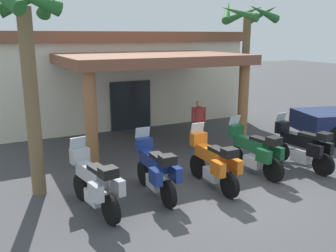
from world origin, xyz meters
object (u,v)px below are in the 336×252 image
(motel_building, at_px, (108,74))
(pedestrian, at_px, (198,120))
(motorcycle_green, at_px, (254,151))
(motorcycle_blue, at_px, (156,170))
(motorcycle_orange, at_px, (213,162))
(palm_tree_near_portico, at_px, (246,33))
(motorcycle_silver, at_px, (95,183))
(motorcycle_black, at_px, (302,147))
(palm_tree_roadside, at_px, (26,44))

(motel_building, relative_size, pedestrian, 7.22)
(motel_building, relative_size, motorcycle_green, 5.49)
(motorcycle_blue, relative_size, motorcycle_orange, 1.00)
(motorcycle_orange, xyz_separation_m, motorcycle_green, (1.61, 0.36, 0.00))
(motel_building, height_order, motorcycle_blue, motel_building)
(motorcycle_green, height_order, pedestrian, pedestrian)
(motorcycle_orange, height_order, palm_tree_near_portico, palm_tree_near_portico)
(motorcycle_blue, bearing_deg, motorcycle_green, -87.04)
(motorcycle_orange, height_order, pedestrian, pedestrian)
(motorcycle_blue, relative_size, palm_tree_near_portico, 0.39)
(motorcycle_silver, bearing_deg, motorcycle_blue, -93.46)
(motorcycle_orange, distance_m, palm_tree_near_portico, 8.32)
(motel_building, xyz_separation_m, motorcycle_silver, (-3.25, -10.01, -1.42))
(pedestrian, bearing_deg, motorcycle_orange, -171.32)
(motorcycle_silver, relative_size, motorcycle_orange, 0.99)
(motorcycle_green, relative_size, palm_tree_near_portico, 0.39)
(motorcycle_green, relative_size, motorcycle_black, 1.00)
(motorcycle_blue, distance_m, motorcycle_green, 3.23)
(motel_building, xyz_separation_m, motorcycle_black, (3.19, -9.83, -1.42))
(motorcycle_orange, bearing_deg, motel_building, -1.92)
(motorcycle_black, xyz_separation_m, palm_tree_near_portico, (1.84, 5.56, 3.40))
(motel_building, distance_m, palm_tree_near_portico, 6.89)
(motorcycle_silver, bearing_deg, motel_building, -29.53)
(pedestrian, bearing_deg, palm_tree_roadside, 141.81)
(motorcycle_silver, xyz_separation_m, motorcycle_orange, (3.22, 0.07, 0.00))
(motorcycle_orange, height_order, motorcycle_black, same)
(motorcycle_silver, xyz_separation_m, motorcycle_green, (4.83, 0.43, 0.00))
(motel_building, height_order, palm_tree_near_portico, palm_tree_near_portico)
(motorcycle_silver, distance_m, palm_tree_near_portico, 10.63)
(motorcycle_green, xyz_separation_m, palm_tree_near_portico, (3.45, 5.31, 3.40))
(palm_tree_near_portico, bearing_deg, motorcycle_silver, -145.26)
(motorcycle_orange, distance_m, motorcycle_black, 3.22)
(motorcycle_blue, relative_size, palm_tree_roadside, 0.42)
(motorcycle_silver, height_order, palm_tree_roadside, palm_tree_roadside)
(motel_building, relative_size, palm_tree_roadside, 2.27)
(motorcycle_orange, bearing_deg, motorcycle_silver, 89.56)
(palm_tree_near_portico, bearing_deg, motorcycle_black, -108.34)
(motorcycle_silver, xyz_separation_m, palm_tree_near_portico, (8.28, 5.74, 3.40))
(motel_building, bearing_deg, motorcycle_orange, -92.03)
(motorcycle_blue, height_order, motorcycle_black, same)
(palm_tree_near_portico, bearing_deg, palm_tree_roadside, -156.22)
(motorcycle_green, bearing_deg, motorcycle_silver, 86.12)
(motorcycle_silver, relative_size, motorcycle_blue, 0.99)
(motorcycle_blue, xyz_separation_m, palm_tree_roadside, (-2.70, 1.38, 3.08))
(motel_building, distance_m, motorcycle_green, 9.81)
(motorcycle_orange, relative_size, motorcycle_black, 1.01)
(motorcycle_silver, relative_size, pedestrian, 1.31)
(motorcycle_orange, distance_m, palm_tree_roadside, 5.52)
(motorcycle_blue, height_order, pedestrian, pedestrian)
(motorcycle_silver, distance_m, palm_tree_roadside, 3.64)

